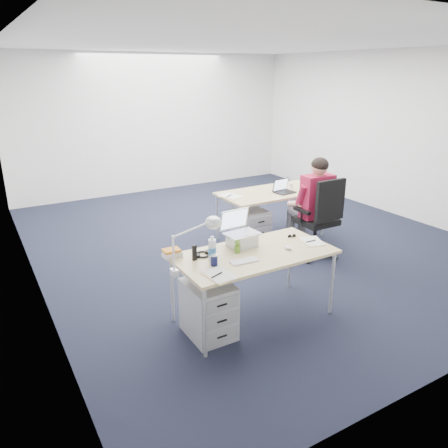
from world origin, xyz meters
The scene contains 24 objects.
floor centered at (0.00, 0.00, 0.00)m, with size 7.00×7.00×0.00m, color black.
room centered at (0.00, 0.00, 1.71)m, with size 6.02×7.02×2.80m.
desk_near centered at (-1.17, -1.90, 0.68)m, with size 1.60×0.80×0.73m.
desk_far centered at (0.37, -0.09, 0.68)m, with size 1.60×0.80×0.73m.
office_chair centered at (0.49, -0.99, 0.32)m, with size 0.71×0.71×1.12m.
seated_person centered at (0.50, -0.80, 0.68)m, with size 0.45×0.77×1.36m.
drawer_pedestal_near centered at (-1.72, -1.94, 0.28)m, with size 0.40×0.50×0.55m, color #ADAFB3.
drawer_pedestal_far centered at (-0.09, -0.23, 0.28)m, with size 0.40×0.50×0.55m, color #ADAFB3.
silver_laptop centered at (-1.18, -1.68, 0.91)m, with size 0.34×0.27×0.36m, color silver, non-canonical shape.
wireless_keyboard centered at (-1.37, -2.03, 0.74)m, with size 0.27×0.11×0.01m, color white.
computer_mouse centered at (-0.82, -2.00, 0.75)m, with size 0.06×0.09×0.03m, color white.
headphones centered at (-1.65, -1.70, 0.75)m, with size 0.20×0.16×0.03m, color black, non-canonical shape.
can_koozie centered at (-1.66, -1.95, 0.78)m, with size 0.07×0.07×0.11m, color #161945.
water_bottle centered at (-1.62, -1.84, 0.85)m, with size 0.08×0.08×0.24m, color silver.
bear_figurine centered at (-1.31, -1.81, 0.80)m, with size 0.07×0.05×0.13m, color #3F771F, non-canonical shape.
book_stack centered at (-1.92, -1.57, 0.77)m, with size 0.17×0.13×0.08m, color silver.
cordless_phone centered at (-1.76, -1.76, 0.81)m, with size 0.04×0.03×0.15m, color black.
papers_left centered at (-1.73, -2.17, 0.73)m, with size 0.21×0.29×0.01m, color #FDD692.
papers_right centered at (-0.48, -1.97, 0.73)m, with size 0.19×0.27×0.01m, color #FDD692.
sunglasses centered at (-0.57, -1.75, 0.74)m, with size 0.10×0.05×0.02m, color black, non-canonical shape.
desk_lamp centered at (-1.92, -1.97, 0.98)m, with size 0.45×0.16×0.51m, color silver, non-canonical shape.
dark_laptop centered at (0.49, -0.25, 0.84)m, with size 0.29×0.28×0.21m, color black, non-canonical shape.
far_cup centered at (0.72, -0.11, 0.77)m, with size 0.06×0.06×0.09m, color white.
far_papers centered at (-0.32, -0.02, 0.73)m, with size 0.22×0.32×0.01m, color white.
Camera 1 is at (-3.45, -5.20, 2.44)m, focal length 35.00 mm.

